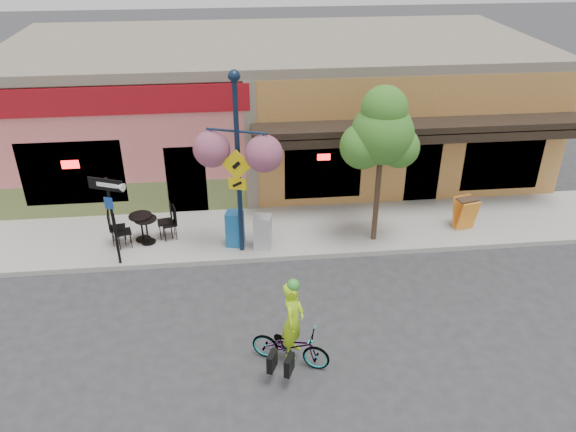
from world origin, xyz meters
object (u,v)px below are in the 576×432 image
(street_tree, at_px, (379,166))
(one_way_sign, at_px, (113,222))
(building, at_px, (273,103))
(bicycle, at_px, (291,346))
(lamp_post, at_px, (238,167))
(cyclist_rider, at_px, (293,329))
(newspaper_box_grey, at_px, (263,232))
(newspaper_box_blue, at_px, (235,229))

(street_tree, bearing_deg, one_way_sign, -175.75)
(building, bearing_deg, one_way_sign, -124.44)
(bicycle, relative_size, lamp_post, 0.34)
(street_tree, bearing_deg, cyclist_rider, -122.03)
(one_way_sign, distance_m, newspaper_box_grey, 3.94)
(newspaper_box_grey, height_order, street_tree, street_tree)
(bicycle, height_order, newspaper_box_blue, newspaper_box_blue)
(building, xyz_separation_m, one_way_sign, (-4.70, -6.85, -0.85))
(one_way_sign, height_order, newspaper_box_grey, one_way_sign)
(one_way_sign, distance_m, newspaper_box_blue, 3.24)
(cyclist_rider, distance_m, one_way_sign, 5.83)
(cyclist_rider, height_order, lamp_post, lamp_post)
(bicycle, bearing_deg, lamp_post, 35.27)
(lamp_post, distance_m, street_tree, 3.78)
(bicycle, distance_m, street_tree, 5.74)
(cyclist_rider, xyz_separation_m, lamp_post, (-0.92, 4.36, 1.77))
(newspaper_box_grey, bearing_deg, cyclist_rider, -72.59)
(newspaper_box_blue, relative_size, newspaper_box_grey, 1.04)
(newspaper_box_grey, bearing_deg, newspaper_box_blue, 176.26)
(cyclist_rider, bearing_deg, bicycle, 113.93)
(bicycle, relative_size, street_tree, 0.38)
(bicycle, height_order, newspaper_box_grey, newspaper_box_grey)
(building, relative_size, street_tree, 4.04)
(bicycle, xyz_separation_m, one_way_sign, (-4.13, 4.03, 0.96))
(cyclist_rider, relative_size, newspaper_box_grey, 1.80)
(one_way_sign, relative_size, newspaper_box_blue, 2.44)
(newspaper_box_blue, bearing_deg, one_way_sign, -155.21)
(newspaper_box_blue, xyz_separation_m, newspaper_box_grey, (0.76, -0.23, -0.02))
(lamp_post, height_order, street_tree, lamp_post)
(cyclist_rider, bearing_deg, one_way_sign, 70.02)
(cyclist_rider, height_order, street_tree, street_tree)
(lamp_post, height_order, newspaper_box_grey, lamp_post)
(bicycle, bearing_deg, newspaper_box_grey, 27.64)
(building, bearing_deg, lamp_post, -102.43)
(one_way_sign, relative_size, newspaper_box_grey, 2.55)
(cyclist_rider, distance_m, lamp_post, 4.79)
(cyclist_rider, relative_size, newspaper_box_blue, 1.72)
(building, distance_m, newspaper_box_grey, 6.72)
(cyclist_rider, distance_m, newspaper_box_grey, 4.43)
(cyclist_rider, height_order, one_way_sign, one_way_sign)
(newspaper_box_blue, bearing_deg, cyclist_rider, -63.17)
(bicycle, xyz_separation_m, newspaper_box_blue, (-1.04, 4.64, 0.22))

